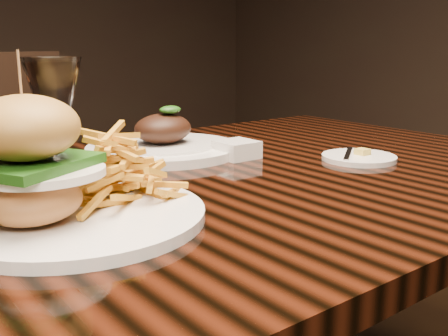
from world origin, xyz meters
TOP-DOWN VIEW (x-y plane):
  - dining_table at (0.00, 0.00)m, footprint 1.60×0.90m
  - burger_plate at (-0.19, -0.10)m, footprint 0.33×0.33m
  - side_saucer at (0.40, -0.09)m, footprint 0.15×0.15m
  - ramekin at (0.22, 0.08)m, footprint 0.09×0.09m
  - wine_glass at (-0.19, -0.04)m, footprint 0.08×0.08m
  - far_dish at (0.12, 0.21)m, footprint 0.32×0.32m
  - chair_far at (0.04, 0.89)m, footprint 0.58×0.59m

SIDE VIEW (x-z plane):
  - chair_far at x=0.04m, z-range 0.06..1.01m
  - dining_table at x=0.00m, z-range 0.30..1.05m
  - side_saucer at x=0.40m, z-range 0.74..0.77m
  - ramekin at x=0.22m, z-range 0.75..0.78m
  - far_dish at x=0.12m, z-range 0.72..0.82m
  - burger_plate at x=-0.19m, z-range 0.70..0.92m
  - wine_glass at x=-0.19m, z-range 0.80..1.01m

